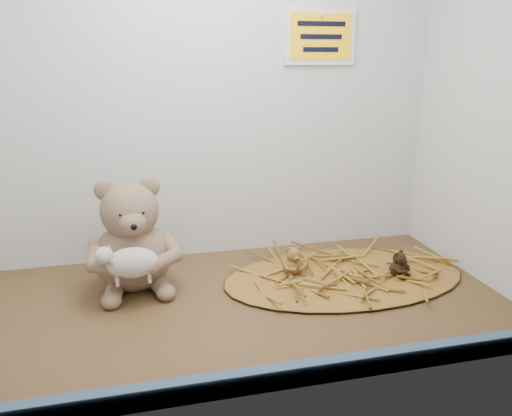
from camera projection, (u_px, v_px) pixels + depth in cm
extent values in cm
cube|color=#402E16|center=(226.00, 305.00, 105.69)|extent=(120.00, 60.00, 0.40)
cube|color=silver|center=(201.00, 80.00, 120.38)|extent=(120.00, 0.40, 90.00)
cube|color=silver|center=(501.00, 83.00, 105.89)|extent=(0.40, 60.00, 90.00)
cube|color=#3C5974|center=(258.00, 379.00, 78.39)|extent=(119.28, 2.20, 3.60)
ellipsoid|color=brown|center=(345.00, 276.00, 118.01)|extent=(58.36, 33.89, 1.13)
cube|color=yellow|center=(320.00, 37.00, 123.59)|extent=(16.00, 1.20, 11.00)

